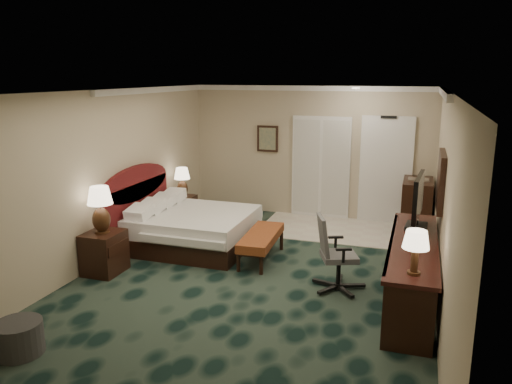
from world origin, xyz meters
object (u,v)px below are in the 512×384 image
(nightstand_near, at_px, (104,253))
(lamp_near, at_px, (101,210))
(nightstand_far, at_px, (183,210))
(lamp_far, at_px, (182,182))
(desk, at_px, (412,272))
(ottoman, at_px, (19,338))
(desk_chair, at_px, (339,253))
(tv, at_px, (418,202))
(minibar, at_px, (416,207))
(bed, at_px, (195,229))
(bed_bench, at_px, (261,247))

(nightstand_near, relative_size, lamp_near, 0.91)
(nightstand_far, distance_m, lamp_far, 0.57)
(desk, bearing_deg, ottoman, -145.99)
(nightstand_near, xyz_separation_m, lamp_near, (-0.01, 0.00, 0.67))
(lamp_near, height_order, desk_chair, lamp_near)
(desk_chair, bearing_deg, desk, -25.31)
(ottoman, relative_size, tv, 0.51)
(lamp_far, height_order, desk, lamp_far)
(ottoman, distance_m, minibar, 6.97)
(nightstand_far, height_order, lamp_near, lamp_near)
(nightstand_far, relative_size, desk_chair, 0.52)
(lamp_far, height_order, tv, tv)
(ottoman, distance_m, tv, 5.26)
(nightstand_near, distance_m, desk, 4.43)
(bed, height_order, desk, desk)
(nightstand_far, xyz_separation_m, bed_bench, (2.11, -1.44, -0.05))
(nightstand_near, distance_m, bed_bench, 2.42)
(bed, height_order, nightstand_near, nightstand_near)
(nightstand_near, relative_size, lamp_far, 1.08)
(desk_chair, bearing_deg, bed_bench, 130.46)
(tv, relative_size, desk_chair, 0.92)
(nightstand_near, distance_m, lamp_far, 2.70)
(tv, bearing_deg, nightstand_near, -161.32)
(nightstand_far, xyz_separation_m, desk_chair, (3.47, -2.16, 0.25))
(bed, height_order, nightstand_far, bed)
(desk_chair, bearing_deg, lamp_near, 166.99)
(nightstand_near, distance_m, minibar, 5.65)
(desk, relative_size, tv, 2.88)
(lamp_near, xyz_separation_m, lamp_far, (0.00, 2.65, -0.13))
(nightstand_far, bearing_deg, desk_chair, -31.93)
(desk, distance_m, desk_chair, 0.97)
(bed, xyz_separation_m, nightstand_near, (-0.78, -1.51, 0.01))
(nightstand_near, bearing_deg, minibar, 38.62)
(bed, bearing_deg, bed_bench, -11.76)
(minibar, bearing_deg, desk, -90.11)
(bed, xyz_separation_m, lamp_far, (-0.79, 1.14, 0.55))
(desk_chair, distance_m, minibar, 3.16)
(minibar, bearing_deg, lamp_near, -141.45)
(lamp_near, bearing_deg, minibar, 38.55)
(bed_bench, height_order, tv, tv)
(lamp_far, distance_m, bed_bench, 2.60)
(nightstand_far, bearing_deg, minibar, 10.81)
(ottoman, bearing_deg, bed, 85.09)
(ottoman, relative_size, desk_chair, 0.47)
(nightstand_far, relative_size, desk, 0.20)
(bed_bench, relative_size, ottoman, 2.66)
(tv, relative_size, minibar, 0.96)
(nightstand_near, xyz_separation_m, bed_bench, (2.08, 1.24, -0.09))
(desk, bearing_deg, bed, 163.64)
(nightstand_far, relative_size, bed_bench, 0.42)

